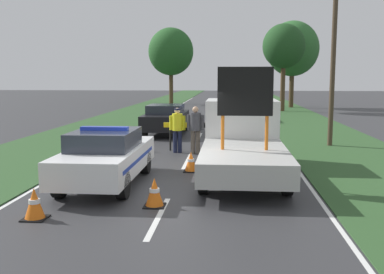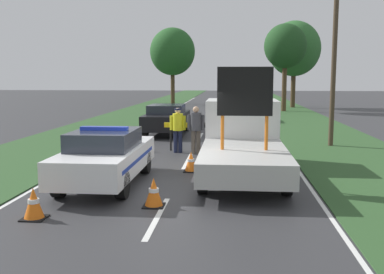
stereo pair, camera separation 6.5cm
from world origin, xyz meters
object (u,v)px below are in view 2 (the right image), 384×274
at_px(traffic_cone_near_police, 260,145).
at_px(roadside_tree_near_right, 294,49).
at_px(police_officer, 178,126).
at_px(road_barrier, 197,128).
at_px(work_truck, 243,138).
at_px(traffic_cone_behind_barrier, 191,162).
at_px(queued_car_sedan_black, 167,118).
at_px(queued_car_suv_grey, 241,109).
at_px(traffic_cone_near_truck, 143,144).
at_px(police_car, 106,156).
at_px(traffic_cone_lane_edge, 34,203).
at_px(roadside_tree_near_left, 173,52).
at_px(roadside_tree_mid_left, 285,47).
at_px(traffic_cone_centre_front, 154,192).
at_px(utility_pole, 334,53).
at_px(pedestrian_civilian, 196,126).
at_px(queued_car_hatch_blue, 235,103).

xyz_separation_m(traffic_cone_near_police, roadside_tree_near_right, (4.50, 25.13, 5.11)).
bearing_deg(traffic_cone_near_police, police_officer, -173.18).
distance_m(road_barrier, roadside_tree_near_right, 26.37).
bearing_deg(police_officer, work_truck, 119.52).
relative_size(traffic_cone_behind_barrier, queued_car_sedan_black, 0.13).
distance_m(police_officer, queued_car_suv_grey, 12.88).
distance_m(police_officer, traffic_cone_near_police, 3.24).
distance_m(traffic_cone_near_truck, queued_car_sedan_black, 5.40).
xyz_separation_m(police_car, work_truck, (3.68, 1.94, 0.26)).
height_order(traffic_cone_lane_edge, roadside_tree_near_right, roadside_tree_near_right).
bearing_deg(traffic_cone_near_police, traffic_cone_near_truck, -177.59).
bearing_deg(roadside_tree_near_left, traffic_cone_lane_edge, -86.67).
xyz_separation_m(traffic_cone_near_truck, traffic_cone_behind_barrier, (2.20, -3.57, 0.00)).
height_order(traffic_cone_near_police, roadside_tree_mid_left, roadside_tree_mid_left).
bearing_deg(traffic_cone_lane_edge, roadside_tree_near_right, 74.14).
bearing_deg(traffic_cone_centre_front, roadside_tree_near_right, 77.40).
relative_size(work_truck, queued_car_sedan_black, 1.33).
bearing_deg(work_truck, roadside_tree_near_left, -77.30).
distance_m(traffic_cone_centre_front, utility_pole, 11.53).
bearing_deg(traffic_cone_centre_front, queued_car_sedan_black, 96.97).
height_order(traffic_cone_near_police, queued_car_suv_grey, queued_car_suv_grey).
height_order(police_car, police_officer, police_officer).
bearing_deg(pedestrian_civilian, roadside_tree_near_right, 81.55).
bearing_deg(police_officer, police_car, 69.29).
bearing_deg(queued_car_suv_grey, roadside_tree_near_right, -111.32).
distance_m(work_truck, traffic_cone_near_truck, 5.15).
bearing_deg(traffic_cone_lane_edge, queued_car_suv_grey, 77.67).
relative_size(queued_car_hatch_blue, roadside_tree_mid_left, 0.60).
bearing_deg(utility_pole, queued_car_sedan_black, 155.23).
distance_m(police_officer, utility_pole, 7.11).
distance_m(road_barrier, traffic_cone_near_truck, 2.17).
bearing_deg(queued_car_suv_grey, police_car, 77.63).
height_order(traffic_cone_behind_barrier, traffic_cone_lane_edge, traffic_cone_lane_edge).
xyz_separation_m(work_truck, traffic_cone_near_police, (0.76, 3.63, -0.77)).
relative_size(traffic_cone_centre_front, utility_pole, 0.09).
xyz_separation_m(work_truck, queued_car_hatch_blue, (-0.13, 22.80, -0.27)).
xyz_separation_m(police_car, traffic_cone_near_police, (4.44, 5.57, -0.51)).
height_order(road_barrier, traffic_cone_lane_edge, road_barrier).
height_order(police_car, traffic_cone_near_police, police_car).
relative_size(police_car, traffic_cone_lane_edge, 7.13).
height_order(police_officer, traffic_cone_near_police, police_officer).
bearing_deg(queued_car_sedan_black, traffic_cone_behind_barrier, 102.88).
relative_size(traffic_cone_behind_barrier, queued_car_suv_grey, 0.15).
relative_size(queued_car_sedan_black, roadside_tree_near_left, 0.60).
bearing_deg(queued_car_hatch_blue, traffic_cone_near_police, 92.66).
height_order(traffic_cone_near_police, traffic_cone_behind_barrier, traffic_cone_behind_barrier).
bearing_deg(police_car, traffic_cone_near_truck, 86.98).
distance_m(work_truck, traffic_cone_near_police, 3.79).
height_order(traffic_cone_near_police, queued_car_sedan_black, queued_car_sedan_black).
height_order(queued_car_sedan_black, roadside_tree_mid_left, roadside_tree_mid_left).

